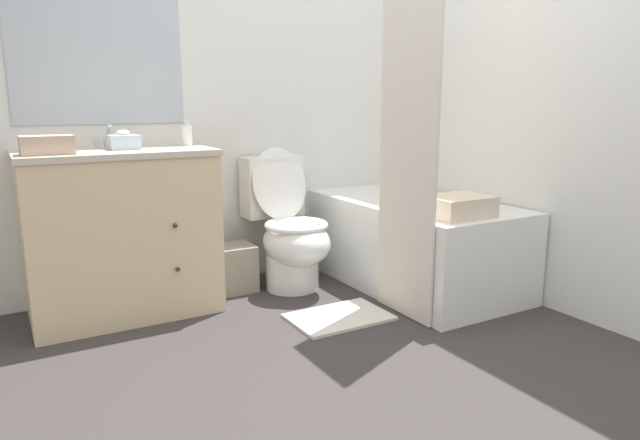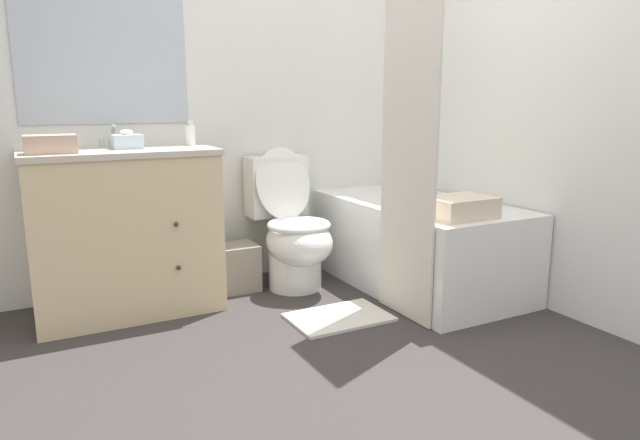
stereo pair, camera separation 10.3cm
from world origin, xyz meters
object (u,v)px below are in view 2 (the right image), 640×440
object	(u,v)px
tissue_box	(127,141)
hand_towel_folded	(50,144)
soap_dispenser	(190,134)
bath_towel_folded	(460,207)
wastebasket	(234,268)
toilet	(292,231)
vanity_cabinet	(124,230)
bath_mat	(339,317)
sink_faucet	(113,140)
bathtub	(418,243)

from	to	relation	value
tissue_box	hand_towel_folded	size ratio (longest dim) A/B	0.64
soap_dispenser	bath_towel_folded	size ratio (longest dim) A/B	0.41
wastebasket	tissue_box	xyz separation A→B (m)	(-0.57, -0.04, 0.78)
toilet	wastebasket	bearing A→B (deg)	163.39
vanity_cabinet	tissue_box	bearing A→B (deg)	-8.45
toilet	wastebasket	world-z (taller)	toilet
bath_mat	vanity_cabinet	bearing A→B (deg)	144.67
vanity_cabinet	hand_towel_folded	world-z (taller)	hand_towel_folded
sink_faucet	toilet	size ratio (longest dim) A/B	0.17
vanity_cabinet	bath_mat	xyz separation A→B (m)	(0.94, -0.67, -0.44)
hand_towel_folded	wastebasket	bearing A→B (deg)	9.53
toilet	bath_towel_folded	world-z (taller)	toilet
bath_towel_folded	toilet	bearing A→B (deg)	125.02
sink_faucet	tissue_box	world-z (taller)	sink_faucet
bathtub	wastebasket	world-z (taller)	bathtub
wastebasket	soap_dispenser	world-z (taller)	soap_dispenser
sink_faucet	hand_towel_folded	bearing A→B (deg)	-137.03
sink_faucet	hand_towel_folded	world-z (taller)	sink_faucet
toilet	sink_faucet	bearing A→B (deg)	165.70
bathtub	wastebasket	distance (m)	1.13
hand_towel_folded	vanity_cabinet	bearing A→B (deg)	21.03
tissue_box	bath_towel_folded	bearing A→B (deg)	-30.65
tissue_box	bath_towel_folded	size ratio (longest dim) A/B	0.44
sink_faucet	hand_towel_folded	xyz separation A→B (m)	(-0.32, -0.30, 0.01)
bathtub	wastebasket	size ratio (longest dim) A/B	4.86
bathtub	tissue_box	xyz separation A→B (m)	(-1.60, 0.40, 0.65)
tissue_box	wastebasket	bearing A→B (deg)	4.03
bathtub	wastebasket	bearing A→B (deg)	157.06
wastebasket	sink_faucet	bearing A→B (deg)	166.98
bathtub	hand_towel_folded	world-z (taller)	hand_towel_folded
hand_towel_folded	bath_towel_folded	bearing A→B (deg)	-22.37
vanity_cabinet	bath_towel_folded	world-z (taller)	vanity_cabinet
sink_faucet	tissue_box	distance (m)	0.19
bathtub	tissue_box	size ratio (longest dim) A/B	9.19
toilet	tissue_box	xyz separation A→B (m)	(-0.91, 0.06, 0.57)
tissue_box	vanity_cabinet	bearing A→B (deg)	171.55
hand_towel_folded	soap_dispenser	bearing A→B (deg)	14.25
sink_faucet	bath_mat	distance (m)	1.55
hand_towel_folded	bath_towel_folded	distance (m)	2.04
tissue_box	soap_dispenser	world-z (taller)	soap_dispenser
sink_faucet	bath_mat	size ratio (longest dim) A/B	0.28
tissue_box	bath_towel_folded	distance (m)	1.76
vanity_cabinet	bath_towel_folded	size ratio (longest dim) A/B	2.84
hand_towel_folded	bath_mat	world-z (taller)	hand_towel_folded
sink_faucet	vanity_cabinet	bearing A→B (deg)	-90.00
soap_dispenser	bath_mat	bearing A→B (deg)	-53.06
hand_towel_folded	bath_mat	bearing A→B (deg)	-23.25
vanity_cabinet	wastebasket	world-z (taller)	vanity_cabinet
vanity_cabinet	bath_towel_folded	distance (m)	1.78
bathtub	bath_towel_folded	distance (m)	0.59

